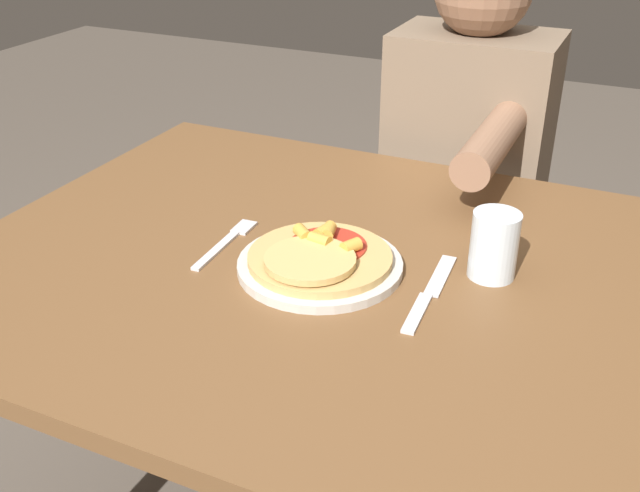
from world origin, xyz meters
TOP-DOWN VIEW (x-y plane):
  - dining_table at (0.00, 0.00)m, footprint 1.14×0.90m
  - plate at (-0.01, -0.03)m, footprint 0.25×0.25m
  - pizza at (-0.01, -0.03)m, footprint 0.22×0.22m
  - fork at (-0.18, -0.01)m, footprint 0.03×0.18m
  - knife at (0.17, -0.03)m, footprint 0.03×0.22m
  - drinking_glass at (0.23, 0.06)m, footprint 0.07×0.07m
  - person_diner at (0.05, 0.63)m, footprint 0.34×0.52m

SIDE VIEW (x-z plane):
  - dining_table at x=0.00m, z-range 0.27..1.05m
  - person_diner at x=0.05m, z-range 0.10..1.29m
  - knife at x=0.17m, z-range 0.77..0.78m
  - fork at x=-0.18m, z-range 0.77..0.78m
  - plate at x=-0.01m, z-range 0.77..0.79m
  - pizza at x=-0.01m, z-range 0.78..0.82m
  - drinking_glass at x=0.23m, z-range 0.77..0.87m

